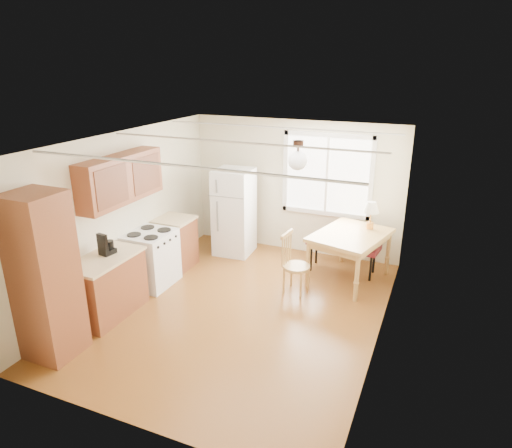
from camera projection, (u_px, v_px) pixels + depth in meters
The scene contains 11 objects.
room_shell at pixel (239, 231), 6.36m from camera, with size 4.60×5.60×2.62m.
kitchen_run at pixel (113, 255), 6.58m from camera, with size 0.65×3.40×2.20m.
window_unit at pixel (327, 175), 8.18m from camera, with size 1.64×0.05×1.51m.
pendant_light at pixel (298, 160), 6.11m from camera, with size 0.26×0.26×0.40m.
refrigerator at pixel (234, 212), 8.54m from camera, with size 0.70×0.72×1.62m.
bench at pixel (343, 245), 7.83m from camera, with size 1.26×0.58×0.56m.
dining_table at pixel (350, 239), 7.46m from camera, with size 1.30×1.54×0.83m.
chair at pixel (291, 259), 7.15m from camera, with size 0.44×0.43×0.98m.
table_lamp at pixel (371, 209), 7.53m from camera, with size 0.27×0.27×0.46m.
coffee_maker at pixel (106, 246), 6.42m from camera, with size 0.19×0.23×0.33m.
kettle at pixel (106, 246), 6.53m from camera, with size 0.11×0.11×0.20m.
Camera 1 is at (2.54, -5.39, 3.50)m, focal length 32.00 mm.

